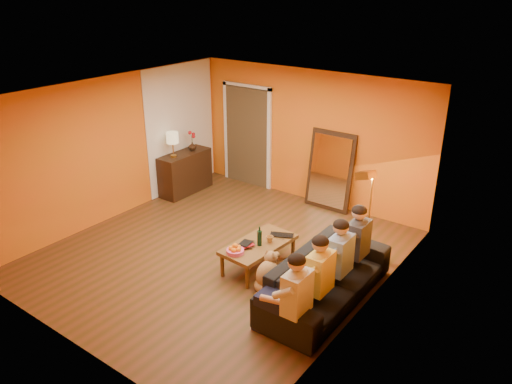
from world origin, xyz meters
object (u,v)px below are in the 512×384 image
Objects in this scene: person_mid_left at (320,279)px; vase at (192,146)px; dog at (268,272)px; person_far_right at (358,245)px; coffee_table at (259,255)px; person_far_left at (297,300)px; table_lamp at (173,145)px; tumbler at (270,239)px; laptop at (281,237)px; sideboard at (185,172)px; floor_lamp at (369,216)px; sofa at (327,278)px; mirror_frame at (330,171)px; person_mid_right at (340,261)px; wine_bottle at (260,236)px.

person_mid_left is 7.25× the size of vase.
person_far_right is (0.92, 0.94, 0.32)m from dog.
coffee_table is 1.83m from person_far_left.
table_lamp is 3.36m from tumbler.
coffee_table is 0.45m from laptop.
vase is at bearing 151.63° from person_mid_left.
table_lamp is 4.67× the size of tumbler.
floor_lamp is at bearing -3.48° from sideboard.
table_lamp is 0.22× the size of sofa.
dog is 5.36× the size of tumbler.
mirror_frame is 1.25× the size of person_far_right.
person_mid_left is at bearing -18.69° from coffee_table.
person_far_left and person_mid_right have the same top height.
coffee_table is 1.00× the size of person_mid_left.
sofa is 1.18m from laptop.
sideboard is 4.64m from person_mid_right.
tumbler is at bearing -19.57° from table_lamp.
table_lamp is 0.42× the size of person_mid_left.
coffee_table is 11.17× the size of tumbler.
table_lamp is 0.87× the size of dog.
wine_bottle is at bearing -27.40° from sideboard.
vase reaches higher than sofa.
coffee_table is at bearing -85.60° from mirror_frame.
table_lamp reaches higher than laptop.
vase is at bearing 149.01° from wine_bottle.
wine_bottle is at bearing -84.61° from mirror_frame.
mirror_frame is at bearing 21.16° from sideboard.
person_mid_right reaches higher than wine_bottle.
person_mid_left reaches higher than laptop.
laptop is at bearing 75.38° from tumbler.
floor_lamp is at bearing 48.79° from wine_bottle.
table_lamp is at bearing -90.00° from vase.
tumbler is at bearing 138.80° from dog.
sofa is 3.97× the size of dog.
dog is at bearing -38.13° from coffee_table.
table_lamp is at bearing 72.21° from sofa.
table_lamp is at bearing 157.24° from wine_bottle.
vase is at bearing 146.34° from person_far_left.
wine_bottle is 3.56m from vase.
mirror_frame reaches higher than sofa.
table_lamp is at bearing 163.91° from person_mid_right.
person_far_left and person_far_right have the same top height.
person_mid_right is at bearing -16.09° from table_lamp.
dog is (0.66, -3.03, -0.47)m from mirror_frame.
dog is 0.66m from tumbler.
vase is (-3.45, 2.20, 0.64)m from dog.
mirror_frame reaches higher than floor_lamp.
sideboard is at bearing -90.00° from vase.
person_mid_right is at bearing -6.98° from tumbler.
sideboard is 4.86m from person_mid_left.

